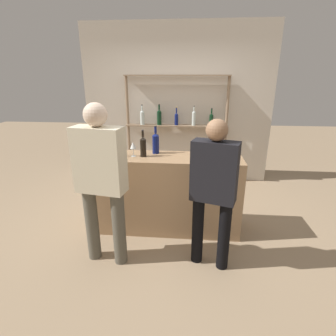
% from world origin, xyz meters
% --- Properties ---
extents(ground_plane, '(16.00, 16.00, 0.00)m').
position_xyz_m(ground_plane, '(0.00, 0.00, 0.00)').
color(ground_plane, '#9E8466').
extents(bar_counter, '(1.80, 0.53, 0.98)m').
position_xyz_m(bar_counter, '(0.00, 0.00, 0.49)').
color(bar_counter, '#997551').
rests_on(bar_counter, ground_plane).
extents(back_wall, '(3.40, 0.12, 2.80)m').
position_xyz_m(back_wall, '(0.00, 1.86, 1.40)').
color(back_wall, beige).
rests_on(back_wall, ground_plane).
extents(back_shelf, '(1.83, 0.18, 1.93)m').
position_xyz_m(back_shelf, '(-0.02, 1.68, 1.26)').
color(back_shelf, '#897056').
rests_on(back_shelf, ground_plane).
extents(counter_bottle_0, '(0.07, 0.07, 0.33)m').
position_xyz_m(counter_bottle_0, '(-0.30, -0.02, 1.11)').
color(counter_bottle_0, black).
rests_on(counter_bottle_0, bar_counter).
extents(counter_bottle_1, '(0.08, 0.08, 0.35)m').
position_xyz_m(counter_bottle_1, '(-0.17, 0.14, 1.12)').
color(counter_bottle_1, '#0F1956').
rests_on(counter_bottle_1, bar_counter).
extents(counter_bottle_2, '(0.09, 0.09, 0.34)m').
position_xyz_m(counter_bottle_2, '(-0.74, -0.07, 1.11)').
color(counter_bottle_2, black).
rests_on(counter_bottle_2, bar_counter).
extents(wine_glass, '(0.07, 0.07, 0.18)m').
position_xyz_m(wine_glass, '(-0.42, -0.02, 1.11)').
color(wine_glass, silver).
rests_on(wine_glass, bar_counter).
extents(customer_left, '(0.52, 0.29, 1.69)m').
position_xyz_m(customer_left, '(-0.60, -0.70, 0.98)').
color(customer_left, '#575347').
rests_on(customer_left, ground_plane).
extents(customer_right, '(0.47, 0.31, 1.55)m').
position_xyz_m(customer_right, '(0.50, -0.68, 0.90)').
color(customer_right, black).
rests_on(customer_right, ground_plane).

